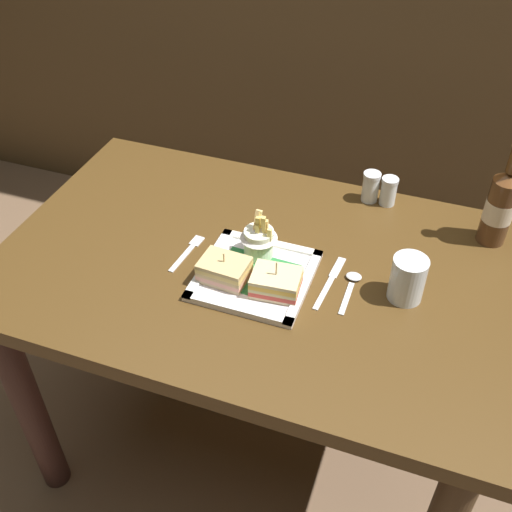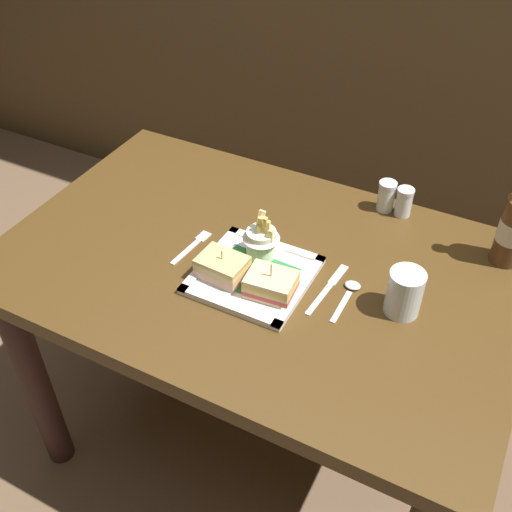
{
  "view_description": "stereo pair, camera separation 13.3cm",
  "coord_description": "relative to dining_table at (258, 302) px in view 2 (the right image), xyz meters",
  "views": [
    {
      "loc": [
        0.35,
        -0.97,
        1.66
      ],
      "look_at": [
        0.01,
        -0.03,
        0.79
      ],
      "focal_mm": 42.57,
      "sensor_mm": 36.0,
      "label": 1
    },
    {
      "loc": [
        0.47,
        -0.92,
        1.66
      ],
      "look_at": [
        0.01,
        -0.03,
        0.79
      ],
      "focal_mm": 42.57,
      "sensor_mm": 36.0,
      "label": 2
    }
  ],
  "objects": [
    {
      "name": "pepper_shaker",
      "position": [
        0.24,
        0.32,
        0.16
      ],
      "size": [
        0.04,
        0.04,
        0.08
      ],
      "color": "silver",
      "rests_on": "dining_table"
    },
    {
      "name": "ground_plane",
      "position": [
        0.0,
        0.0,
        -0.62
      ],
      "size": [
        6.0,
        6.0,
        0.0
      ],
      "primitive_type": "plane",
      "color": "brown"
    },
    {
      "name": "sandwich_half_right",
      "position": [
        0.07,
        -0.09,
        0.16
      ],
      "size": [
        0.11,
        0.09,
        0.08
      ],
      "color": "#DABC8B",
      "rests_on": "square_plate"
    },
    {
      "name": "salt_shaker",
      "position": [
        0.19,
        0.32,
        0.17
      ],
      "size": [
        0.04,
        0.04,
        0.08
      ],
      "color": "silver",
      "rests_on": "dining_table"
    },
    {
      "name": "spoon",
      "position": [
        0.22,
        0.0,
        0.13
      ],
      "size": [
        0.03,
        0.13,
        0.01
      ],
      "color": "silver",
      "rests_on": "dining_table"
    },
    {
      "name": "water_glass",
      "position": [
        0.33,
        0.0,
        0.17
      ],
      "size": [
        0.07,
        0.07,
        0.1
      ],
      "color": "silver",
      "rests_on": "dining_table"
    },
    {
      "name": "fork",
      "position": [
        -0.16,
        -0.02,
        0.13
      ],
      "size": [
        0.03,
        0.14,
        0.0
      ],
      "color": "silver",
      "rests_on": "dining_table"
    },
    {
      "name": "fries_cup",
      "position": [
        0.0,
        0.01,
        0.19
      ],
      "size": [
        0.08,
        0.08,
        0.12
      ],
      "color": "white",
      "rests_on": "square_plate"
    },
    {
      "name": "dining_table",
      "position": [
        0.0,
        0.0,
        0.0
      ],
      "size": [
        1.18,
        0.76,
        0.75
      ],
      "color": "#4A3216",
      "rests_on": "ground_plane"
    },
    {
      "name": "sandwich_half_left",
      "position": [
        -0.04,
        -0.09,
        0.16
      ],
      "size": [
        0.11,
        0.08,
        0.07
      ],
      "color": "tan",
      "rests_on": "square_plate"
    },
    {
      "name": "square_plate",
      "position": [
        0.02,
        -0.05,
        0.14
      ],
      "size": [
        0.24,
        0.24,
        0.02
      ],
      "color": "white",
      "rests_on": "dining_table"
    },
    {
      "name": "knife",
      "position": [
        0.17,
        -0.01,
        0.13
      ],
      "size": [
        0.03,
        0.18,
        0.0
      ],
      "color": "silver",
      "rests_on": "dining_table"
    }
  ]
}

